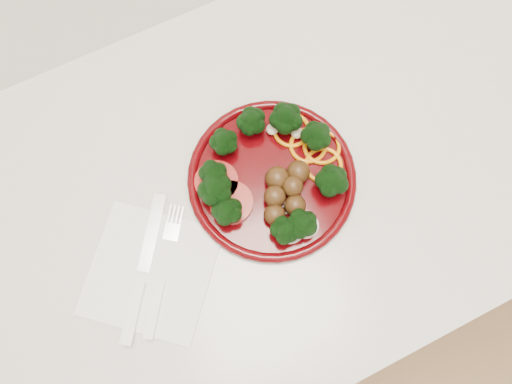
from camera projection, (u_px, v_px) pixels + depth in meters
name	position (u px, v px, depth m)	size (l,w,h in m)	color
counter	(169.00, 281.00, 1.12)	(2.40, 0.60, 0.90)	white
plate	(270.00, 177.00, 0.69)	(0.24, 0.24, 0.06)	#3E0205
napkin	(151.00, 272.00, 0.68)	(0.16, 0.16, 0.00)	white
knife	(139.00, 287.00, 0.67)	(0.13, 0.18, 0.01)	silver
fork	(158.00, 293.00, 0.66)	(0.12, 0.16, 0.01)	white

